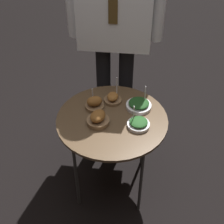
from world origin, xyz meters
TOP-DOWN VIEW (x-y plane):
  - ground_plane at (0.00, 0.00)m, footprint 8.00×8.00m
  - serving_cart at (0.00, 0.00)m, footprint 0.69×0.69m
  - bowl_roast_mid_left at (-0.08, -0.05)m, footprint 0.14×0.14m
  - bowl_roast_far_rim at (-0.12, 0.09)m, footprint 0.12×0.12m
  - bowl_roast_back_right at (-0.01, 0.16)m, footprint 0.11×0.11m
  - bowl_spinach_center at (0.16, -0.05)m, footprint 0.14×0.14m
  - bowl_spinach_front_right at (0.16, 0.12)m, footprint 0.16×0.16m
  - waiter_figure at (-0.04, 0.52)m, footprint 0.64×0.24m

SIDE VIEW (x-z plane):
  - ground_plane at x=0.00m, z-range 0.00..0.00m
  - serving_cart at x=0.00m, z-range 0.27..0.90m
  - bowl_spinach_center at x=0.16m, z-range 0.58..0.72m
  - bowl_spinach_front_right at x=0.16m, z-range 0.58..0.73m
  - bowl_roast_back_right at x=-0.01m, z-range 0.57..0.75m
  - bowl_roast_mid_left at x=-0.08m, z-range 0.62..0.71m
  - bowl_roast_far_rim at x=-0.12m, z-range 0.60..0.73m
  - waiter_figure at x=-0.04m, z-range 0.23..1.97m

